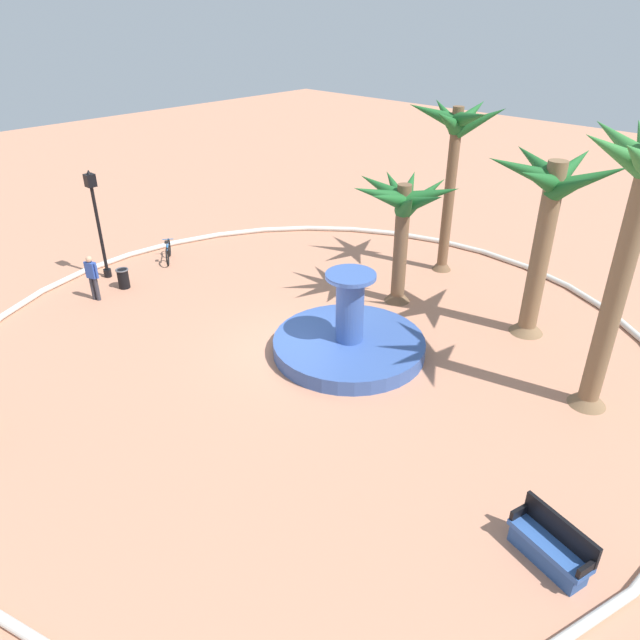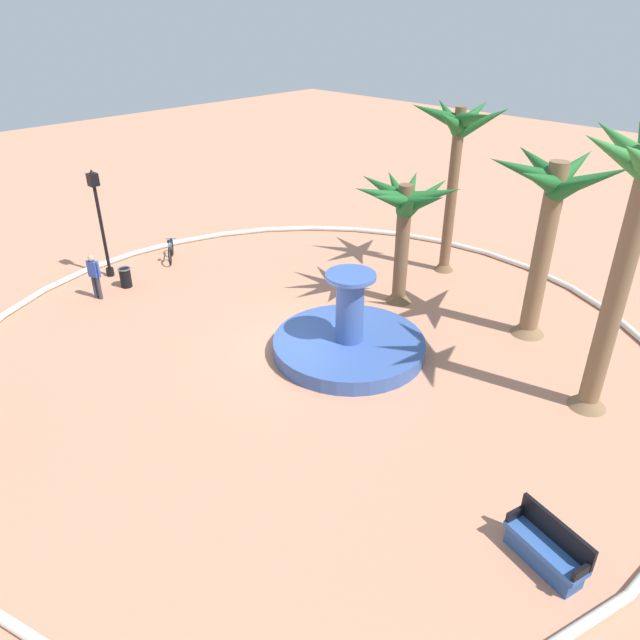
% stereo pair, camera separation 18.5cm
% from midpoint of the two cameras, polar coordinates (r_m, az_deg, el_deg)
% --- Properties ---
extents(ground_plane, '(80.00, 80.00, 0.00)m').
position_cam_midpoint_polar(ground_plane, '(17.71, -1.48, -2.74)').
color(ground_plane, tan).
extents(plaza_curb, '(20.56, 20.56, 0.20)m').
position_cam_midpoint_polar(plaza_curb, '(17.66, -1.49, -2.46)').
color(plaza_curb, silver).
rests_on(plaza_curb, ground).
extents(fountain, '(4.47, 4.47, 2.54)m').
position_cam_midpoint_polar(fountain, '(17.36, 2.51, -2.13)').
color(fountain, '#38569E').
rests_on(fountain, ground).
extents(palm_tree_near_fountain, '(3.29, 3.36, 7.08)m').
position_cam_midpoint_polar(palm_tree_near_fountain, '(14.68, 27.93, 8.94)').
color(palm_tree_near_fountain, brown).
rests_on(palm_tree_near_fountain, ground).
extents(palm_tree_by_curb, '(3.45, 3.52, 4.35)m').
position_cam_midpoint_polar(palm_tree_by_curb, '(19.36, 7.77, 10.61)').
color(palm_tree_by_curb, brown).
rests_on(palm_tree_by_curb, ground).
extents(palm_tree_mid_plaza, '(3.87, 3.70, 5.62)m').
position_cam_midpoint_polar(palm_tree_mid_plaza, '(18.09, 20.90, 9.75)').
color(palm_tree_mid_plaza, brown).
rests_on(palm_tree_mid_plaza, ground).
extents(palm_tree_far_side, '(3.46, 3.35, 6.27)m').
position_cam_midpoint_polar(palm_tree_far_side, '(21.86, 12.68, 16.40)').
color(palm_tree_far_side, brown).
rests_on(palm_tree_far_side, ground).
extents(bench_east, '(0.90, 1.68, 1.00)m').
position_cam_midpoint_polar(bench_east, '(12.36, 20.87, -19.89)').
color(bench_east, '#335BA8').
rests_on(bench_east, ground).
extents(lamppost, '(0.32, 0.32, 4.03)m').
position_cam_midpoint_polar(lamppost, '(22.86, -20.96, 9.33)').
color(lamppost, black).
rests_on(lamppost, ground).
extents(trash_bin, '(0.46, 0.46, 0.73)m').
position_cam_midpoint_polar(trash_bin, '(22.41, -18.69, 3.87)').
color(trash_bin, black).
rests_on(trash_bin, ground).
extents(bicycle_red_frame, '(1.09, 1.41, 0.94)m').
position_cam_midpoint_polar(bicycle_red_frame, '(24.32, -14.66, 6.42)').
color(bicycle_red_frame, black).
rests_on(bicycle_red_frame, ground).
extents(person_cyclist_helmet, '(0.31, 0.50, 1.63)m').
position_cam_midpoint_polar(person_cyclist_helmet, '(21.63, -21.36, 4.01)').
color(person_cyclist_helmet, '#33333D').
rests_on(person_cyclist_helmet, ground).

